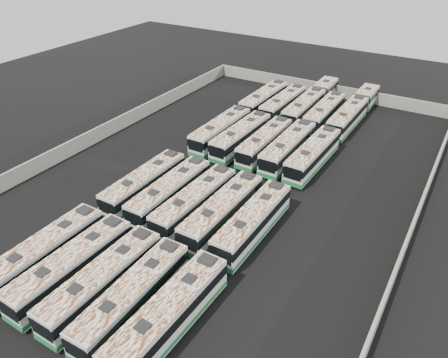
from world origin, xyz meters
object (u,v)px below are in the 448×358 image
bus_midback_right (288,148)px  bus_back_center (311,102)px  bus_midfront_center (195,202)px  bus_back_far_right (354,110)px  bus_midback_left (241,136)px  bus_front_far_right (169,315)px  bus_midback_far_left (221,131)px  bus_back_right (324,113)px  bus_midfront_far_left (145,184)px  bus_back_left (283,104)px  bus_midfront_right (222,212)px  bus_front_right (133,297)px  bus_midback_center (265,142)px  bus_front_far_left (44,253)px  bus_midfront_left (170,192)px  bus_midfront_far_right (253,222)px  bus_midback_far_right (313,155)px  bus_front_center (103,281)px  bus_front_left (72,267)px  bus_back_far_left (264,100)px

bus_midback_right → bus_back_center: size_ratio=0.66×
bus_midfront_center → bus_back_far_right: bearing=79.8°
bus_back_far_right → bus_midback_left: bearing=-121.0°
bus_front_far_right → bus_midback_far_left: (-14.46, 31.48, -0.02)m
bus_back_center → bus_back_right: bearing=-44.8°
bus_midfront_far_left → bus_back_left: bearing=83.5°
bus_midback_left → bus_midfront_right: bearing=-65.5°
bus_back_left → bus_back_far_right: bus_back_left is taller
bus_midfront_center → bus_midfront_right: bearing=1.7°
bus_front_right → bus_midback_center: (-3.48, 31.49, -0.03)m
bus_front_far_left → bus_midfront_left: 15.01m
bus_midfront_center → bus_midfront_far_left: bearing=-179.7°
bus_midfront_right → bus_midfront_far_right: bus_midfront_right is taller
bus_midback_right → bus_midfront_center: bearing=-101.7°
bus_midfront_far_left → bus_midback_right: (10.83, 17.15, 0.06)m
bus_midfront_left → bus_back_right: 32.20m
bus_midback_far_right → bus_back_center: bus_midback_far_right is taller
bus_front_far_left → bus_midfront_center: size_ratio=1.00×
bus_midback_left → bus_back_center: (3.64, 17.93, -0.01)m
bus_front_far_right → bus_front_center: bearing=-179.2°
bus_midback_center → bus_midback_right: size_ratio=0.96×
bus_midback_right → bus_back_right: size_ratio=1.04×
bus_midfront_center → bus_back_far_right: size_ratio=0.65×
bus_front_far_right → bus_midback_right: 31.78m
bus_back_right → bus_midfront_center: bearing=-97.1°
bus_front_far_left → bus_front_right: (10.82, 0.13, -0.03)m
bus_midback_left → bus_back_far_right: size_ratio=0.66×
bus_midfront_center → bus_back_right: size_ratio=1.02×
bus_front_right → bus_midback_left: 32.19m
bus_front_left → bus_midfront_far_right: 18.06m
bus_midfront_far_left → bus_back_center: size_ratio=0.64×
bus_front_right → bus_midfront_far_right: size_ratio=1.00×
bus_midfront_far_right → bus_back_right: size_ratio=1.01×
bus_midfront_left → bus_midback_far_left: (-3.64, 17.06, 0.03)m
bus_midfront_right → bus_midback_left: 18.62m
bus_midback_left → bus_back_left: bus_midback_left is taller
bus_midfront_far_left → bus_midback_right: 20.29m
bus_midfront_right → bus_midback_center: size_ratio=1.04×
bus_front_right → bus_midfront_left: 16.04m
bus_midback_right → bus_midback_far_right: bus_midback_right is taller
bus_midfront_far_right → bus_midfront_center: bearing=-179.2°
bus_front_far_left → bus_midback_right: bearing=71.0°
bus_midfront_center → bus_back_far_right: bus_midfront_center is taller
bus_front_right → bus_front_left: bearing=179.0°
bus_back_far_right → bus_front_right: bearing=-94.0°
bus_front_center → bus_front_far_right: size_ratio=0.97×
bus_midback_far_left → bus_back_far_right: 23.02m
bus_back_far_left → bus_midfront_far_left: bearing=-89.3°
bus_midback_right → bus_back_left: (-7.19, 14.25, -0.06)m
bus_back_far_left → bus_front_far_right: bearing=-71.7°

